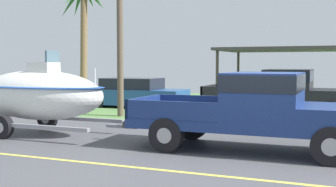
% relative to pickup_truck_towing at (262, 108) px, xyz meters
% --- Properties ---
extents(ground, '(36.00, 22.00, 0.11)m').
position_rel_pickup_truck_towing_xyz_m(ground, '(0.00, 7.66, -1.04)').
color(ground, '#4C4C51').
extents(pickup_truck_towing, '(5.66, 2.09, 1.84)m').
position_rel_pickup_truck_towing_xyz_m(pickup_truck_towing, '(0.00, 0.00, 0.00)').
color(pickup_truck_towing, navy).
rests_on(pickup_truck_towing, ground).
extents(boat_on_trailer, '(5.57, 2.16, 2.40)m').
position_rel_pickup_truck_towing_xyz_m(boat_on_trailer, '(-6.42, -0.00, 0.13)').
color(boat_on_trailer, gray).
rests_on(boat_on_trailer, ground).
extents(parked_pickup_background, '(5.64, 2.00, 1.83)m').
position_rel_pickup_truck_towing_xyz_m(parked_pickup_background, '(-0.23, 6.33, -0.01)').
color(parked_pickup_background, black).
rests_on(parked_pickup_background, ground).
extents(parked_sedan_near, '(4.55, 1.88, 1.38)m').
position_rel_pickup_truck_towing_xyz_m(parked_sedan_near, '(-7.11, 7.61, -0.35)').
color(parked_sedan_near, '#234C89').
rests_on(parked_sedan_near, ground).
extents(carport_awning, '(7.33, 4.80, 2.81)m').
position_rel_pickup_truck_towing_xyz_m(carport_awning, '(-0.52, 12.11, 1.65)').
color(carport_awning, '#4C4238').
rests_on(carport_awning, ground).
extents(palm_tree_near_left, '(2.63, 3.26, 6.65)m').
position_rel_pickup_truck_towing_xyz_m(palm_tree_near_left, '(-11.57, 10.24, 3.98)').
color(palm_tree_near_left, brown).
rests_on(palm_tree_near_left, ground).
extents(utility_pole, '(0.24, 1.80, 7.64)m').
position_rel_pickup_truck_towing_xyz_m(utility_pole, '(-6.09, 4.33, 2.94)').
color(utility_pole, brown).
rests_on(utility_pole, ground).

